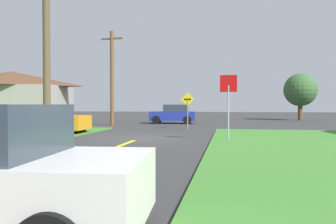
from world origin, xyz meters
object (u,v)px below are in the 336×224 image
(car_approaching_junction, at_px, (173,114))
(direction_sign, at_px, (188,106))
(barn, at_px, (11,99))
(utility_pole_near, at_px, (47,51))
(stop_sign, at_px, (228,95))
(utility_pole_mid, at_px, (112,77))
(oak_tree_left, at_px, (300,90))
(parked_car_near_building, at_px, (49,119))

(car_approaching_junction, xyz_separation_m, direction_sign, (1.97, -6.43, 0.70))
(direction_sign, height_order, barn, barn)
(barn, bearing_deg, car_approaching_junction, 27.22)
(car_approaching_junction, relative_size, utility_pole_near, 0.47)
(stop_sign, height_order, barn, barn)
(car_approaching_junction, relative_size, direction_sign, 1.64)
(utility_pole_mid, distance_m, oak_tree_left, 19.81)
(utility_pole_mid, bearing_deg, stop_sign, -49.23)
(parked_car_near_building, bearing_deg, utility_pole_mid, 83.61)
(oak_tree_left, relative_size, barn, 0.56)
(barn, bearing_deg, utility_pole_near, -46.24)
(utility_pole_mid, xyz_separation_m, direction_sign, (6.36, -3.28, -2.31))
(parked_car_near_building, distance_m, barn, 8.51)
(utility_pole_near, height_order, direction_sign, utility_pole_near)
(car_approaching_junction, bearing_deg, stop_sign, 104.06)
(parked_car_near_building, xyz_separation_m, oak_tree_left, (17.00, 19.60, 2.31))
(utility_pole_mid, bearing_deg, parked_car_near_building, -94.90)
(stop_sign, relative_size, utility_pole_near, 0.35)
(utility_pole_mid, distance_m, barn, 7.63)
(stop_sign, xyz_separation_m, car_approaching_junction, (-4.62, 13.61, -1.24))
(utility_pole_near, bearing_deg, direction_sign, 47.52)
(car_approaching_junction, bearing_deg, parked_car_near_building, 61.36)
(direction_sign, relative_size, oak_tree_left, 0.50)
(barn, bearing_deg, direction_sign, -2.63)
(direction_sign, bearing_deg, oak_tree_left, 55.68)
(utility_pole_near, bearing_deg, car_approaching_junction, 72.22)
(utility_pole_near, bearing_deg, utility_pole_mid, 90.86)
(utility_pole_near, distance_m, direction_sign, 9.60)
(utility_pole_near, bearing_deg, stop_sign, -2.55)
(utility_pole_near, xyz_separation_m, direction_sign, (6.21, 6.78, -2.77))
(parked_car_near_building, distance_m, utility_pole_mid, 8.89)
(stop_sign, relative_size, car_approaching_junction, 0.73)
(car_approaching_junction, height_order, utility_pole_mid, utility_pole_mid)
(oak_tree_left, height_order, barn, oak_tree_left)
(car_approaching_junction, bearing_deg, oak_tree_left, -150.44)
(oak_tree_left, bearing_deg, direction_sign, -124.32)
(utility_pole_mid, bearing_deg, utility_pole_near, -89.14)
(car_approaching_junction, xyz_separation_m, parked_car_near_building, (-5.10, -11.50, 0.00))
(utility_pole_near, distance_m, barn, 10.47)
(stop_sign, xyz_separation_m, utility_pole_near, (-8.86, 0.39, 2.23))
(barn, bearing_deg, utility_pole_mid, 21.03)
(oak_tree_left, distance_m, barn, 27.08)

